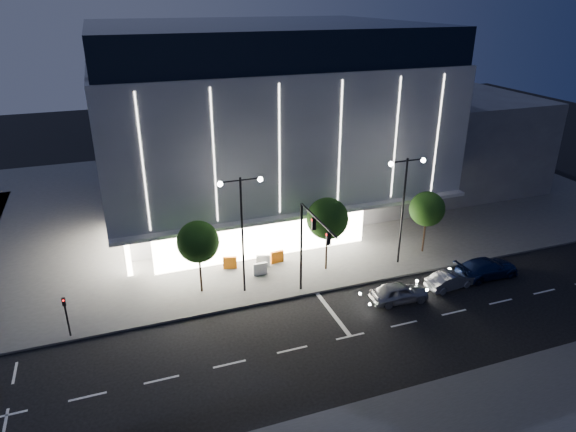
% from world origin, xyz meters
% --- Properties ---
extents(ground, '(160.00, 160.00, 0.00)m').
position_xyz_m(ground, '(0.00, 0.00, 0.00)').
color(ground, black).
rests_on(ground, ground).
extents(sidewalk_museum, '(70.00, 40.00, 0.15)m').
position_xyz_m(sidewalk_museum, '(5.00, 24.00, 0.07)').
color(sidewalk_museum, '#474747').
rests_on(sidewalk_museum, ground).
extents(museum, '(30.00, 25.80, 18.00)m').
position_xyz_m(museum, '(2.98, 22.31, 9.27)').
color(museum, '#4C4C51').
rests_on(museum, ground).
extents(annex_building, '(16.00, 20.00, 10.00)m').
position_xyz_m(annex_building, '(26.00, 24.00, 5.00)').
color(annex_building, '#4C4C51').
rests_on(annex_building, ground).
extents(traffic_mast, '(0.33, 5.89, 7.07)m').
position_xyz_m(traffic_mast, '(1.00, 3.34, 5.03)').
color(traffic_mast, black).
rests_on(traffic_mast, ground).
extents(street_lamp_west, '(3.16, 0.36, 9.00)m').
position_xyz_m(street_lamp_west, '(-3.00, 6.00, 5.96)').
color(street_lamp_west, black).
rests_on(street_lamp_west, ground).
extents(street_lamp_east, '(3.16, 0.36, 9.00)m').
position_xyz_m(street_lamp_east, '(10.00, 6.00, 5.96)').
color(street_lamp_east, black).
rests_on(street_lamp_east, ground).
extents(ped_signal_far, '(0.22, 0.24, 3.00)m').
position_xyz_m(ped_signal_far, '(-15.00, 4.50, 1.89)').
color(ped_signal_far, black).
rests_on(ped_signal_far, ground).
extents(tree_left, '(3.02, 3.02, 5.72)m').
position_xyz_m(tree_left, '(-5.97, 7.02, 4.03)').
color(tree_left, black).
rests_on(tree_left, ground).
extents(tree_mid, '(3.25, 3.25, 6.15)m').
position_xyz_m(tree_mid, '(4.03, 7.02, 4.33)').
color(tree_mid, black).
rests_on(tree_mid, ground).
extents(tree_right, '(2.91, 2.91, 5.51)m').
position_xyz_m(tree_right, '(13.03, 7.02, 3.88)').
color(tree_right, black).
rests_on(tree_right, ground).
extents(car_lead, '(4.34, 1.98, 1.44)m').
position_xyz_m(car_lead, '(7.12, 1.08, 0.72)').
color(car_lead, '#9C9EA3').
rests_on(car_lead, ground).
extents(car_second, '(4.06, 1.76, 1.30)m').
position_xyz_m(car_second, '(11.71, 1.39, 0.65)').
color(car_second, '#9E9FA5').
rests_on(car_second, ground).
extents(car_third, '(5.20, 2.14, 1.51)m').
position_xyz_m(car_third, '(15.38, 1.83, 0.75)').
color(car_third, '#15224F').
rests_on(car_third, ground).
extents(barrier_a, '(1.13, 0.51, 1.00)m').
position_xyz_m(barrier_a, '(-3.19, 9.65, 0.65)').
color(barrier_a, '#D9620C').
rests_on(barrier_a, sidewalk_museum).
extents(barrier_b, '(1.13, 0.53, 1.00)m').
position_xyz_m(barrier_b, '(-0.62, 9.01, 0.65)').
color(barrier_b, '#BBBBBB').
rests_on(barrier_b, sidewalk_museum).
extents(barrier_c, '(1.12, 0.36, 1.00)m').
position_xyz_m(barrier_c, '(0.67, 9.31, 0.65)').
color(barrier_c, orange).
rests_on(barrier_c, sidewalk_museum).
extents(barrier_d, '(1.10, 0.26, 1.00)m').
position_xyz_m(barrier_d, '(-1.22, 7.87, 0.65)').
color(barrier_d, silver).
rests_on(barrier_d, sidewalk_museum).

